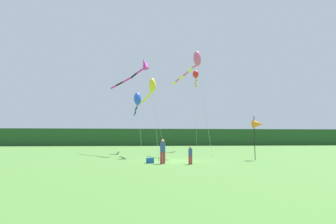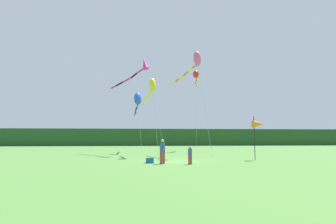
{
  "view_description": "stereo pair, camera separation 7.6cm",
  "coord_description": "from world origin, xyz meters",
  "px_view_note": "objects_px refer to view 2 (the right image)",
  "views": [
    {
      "loc": [
        -2.71,
        -22.05,
        1.86
      ],
      "look_at": [
        0.0,
        6.0,
        4.57
      ],
      "focal_mm": 28.93,
      "sensor_mm": 36.0,
      "label": 1
    },
    {
      "loc": [
        -2.64,
        -22.05,
        1.86
      ],
      "look_at": [
        0.0,
        6.0,
        4.57
      ],
      "focal_mm": 28.93,
      "sensor_mm": 36.0,
      "label": 2
    }
  ],
  "objects_px": {
    "cooler_box": "(150,161)",
    "kite_yellow": "(152,87)",
    "person_adult": "(162,150)",
    "kite_red": "(196,75)",
    "person_child": "(190,154)",
    "banner_flag_pole": "(258,124)",
    "kite_magenta": "(140,68)",
    "kite_rainbow": "(195,62)",
    "kite_blue": "(137,100)"
  },
  "relations": [
    {
      "from": "cooler_box",
      "to": "kite_rainbow",
      "type": "height_order",
      "value": "kite_rainbow"
    },
    {
      "from": "person_adult",
      "to": "banner_flag_pole",
      "type": "xyz_separation_m",
      "value": [
        8.49,
        2.8,
        2.04
      ]
    },
    {
      "from": "kite_red",
      "to": "kite_blue",
      "type": "relative_size",
      "value": 1.35
    },
    {
      "from": "kite_yellow",
      "to": "kite_blue",
      "type": "bearing_deg",
      "value": 102.88
    },
    {
      "from": "person_child",
      "to": "kite_red",
      "type": "bearing_deg",
      "value": 77.31
    },
    {
      "from": "kite_red",
      "to": "kite_magenta",
      "type": "xyz_separation_m",
      "value": [
        -8.26,
        -7.76,
        -1.16
      ]
    },
    {
      "from": "kite_magenta",
      "to": "kite_red",
      "type": "bearing_deg",
      "value": 43.21
    },
    {
      "from": "person_adult",
      "to": "kite_yellow",
      "type": "relative_size",
      "value": 0.22
    },
    {
      "from": "cooler_box",
      "to": "kite_yellow",
      "type": "height_order",
      "value": "kite_yellow"
    },
    {
      "from": "cooler_box",
      "to": "kite_yellow",
      "type": "xyz_separation_m",
      "value": [
        0.34,
        7.1,
        6.88
      ]
    },
    {
      "from": "kite_blue",
      "to": "kite_yellow",
      "type": "bearing_deg",
      "value": -77.12
    },
    {
      "from": "person_adult",
      "to": "kite_rainbow",
      "type": "height_order",
      "value": "kite_rainbow"
    },
    {
      "from": "banner_flag_pole",
      "to": "kite_magenta",
      "type": "bearing_deg",
      "value": 140.0
    },
    {
      "from": "kite_blue",
      "to": "person_child",
      "type": "bearing_deg",
      "value": -75.06
    },
    {
      "from": "cooler_box",
      "to": "kite_blue",
      "type": "distance_m",
      "value": 15.43
    },
    {
      "from": "banner_flag_pole",
      "to": "kite_red",
      "type": "xyz_separation_m",
      "value": [
        -2.09,
        16.45,
        8.13
      ]
    },
    {
      "from": "person_adult",
      "to": "kite_blue",
      "type": "xyz_separation_m",
      "value": [
        -2.13,
        14.54,
        5.66
      ]
    },
    {
      "from": "banner_flag_pole",
      "to": "cooler_box",
      "type": "bearing_deg",
      "value": -166.68
    },
    {
      "from": "banner_flag_pole",
      "to": "kite_magenta",
      "type": "xyz_separation_m",
      "value": [
        -10.35,
        8.69,
        6.97
      ]
    },
    {
      "from": "kite_magenta",
      "to": "kite_yellow",
      "type": "relative_size",
      "value": 1.39
    },
    {
      "from": "person_adult",
      "to": "banner_flag_pole",
      "type": "bearing_deg",
      "value": 18.26
    },
    {
      "from": "kite_red",
      "to": "kite_yellow",
      "type": "relative_size",
      "value": 1.49
    },
    {
      "from": "kite_yellow",
      "to": "kite_rainbow",
      "type": "bearing_deg",
      "value": -4.43
    },
    {
      "from": "person_child",
      "to": "kite_yellow",
      "type": "bearing_deg",
      "value": 106.62
    },
    {
      "from": "kite_red",
      "to": "banner_flag_pole",
      "type": "bearing_deg",
      "value": -82.75
    },
    {
      "from": "cooler_box",
      "to": "kite_red",
      "type": "distance_m",
      "value": 22.85
    },
    {
      "from": "person_child",
      "to": "kite_red",
      "type": "relative_size",
      "value": 0.11
    },
    {
      "from": "person_child",
      "to": "kite_yellow",
      "type": "xyz_separation_m",
      "value": [
        -2.48,
        8.3,
        6.35
      ]
    },
    {
      "from": "kite_red",
      "to": "kite_rainbow",
      "type": "bearing_deg",
      "value": -101.84
    },
    {
      "from": "kite_magenta",
      "to": "person_child",
      "type": "bearing_deg",
      "value": -72.65
    },
    {
      "from": "banner_flag_pole",
      "to": "kite_blue",
      "type": "bearing_deg",
      "value": 132.13
    },
    {
      "from": "kite_magenta",
      "to": "kite_yellow",
      "type": "distance_m",
      "value": 4.98
    },
    {
      "from": "person_child",
      "to": "cooler_box",
      "type": "xyz_separation_m",
      "value": [
        -2.82,
        1.2,
        -0.53
      ]
    },
    {
      "from": "kite_magenta",
      "to": "kite_yellow",
      "type": "bearing_deg",
      "value": -71.09
    },
    {
      "from": "banner_flag_pole",
      "to": "kite_red",
      "type": "relative_size",
      "value": 0.31
    },
    {
      "from": "person_child",
      "to": "cooler_box",
      "type": "height_order",
      "value": "person_child"
    },
    {
      "from": "person_adult",
      "to": "kite_blue",
      "type": "height_order",
      "value": "kite_blue"
    },
    {
      "from": "kite_blue",
      "to": "kite_yellow",
      "type": "distance_m",
      "value": 7.05
    },
    {
      "from": "person_adult",
      "to": "cooler_box",
      "type": "distance_m",
      "value": 1.33
    },
    {
      "from": "person_child",
      "to": "kite_rainbow",
      "type": "xyz_separation_m",
      "value": [
        1.98,
        7.96,
        9.04
      ]
    },
    {
      "from": "banner_flag_pole",
      "to": "kite_blue",
      "type": "relative_size",
      "value": 0.42
    },
    {
      "from": "kite_red",
      "to": "kite_blue",
      "type": "xyz_separation_m",
      "value": [
        -8.52,
        -4.71,
        -4.51
      ]
    },
    {
      "from": "cooler_box",
      "to": "kite_rainbow",
      "type": "relative_size",
      "value": 0.05
    },
    {
      "from": "person_child",
      "to": "kite_magenta",
      "type": "distance_m",
      "value": 15.72
    },
    {
      "from": "person_adult",
      "to": "banner_flag_pole",
      "type": "height_order",
      "value": "banner_flag_pole"
    },
    {
      "from": "person_child",
      "to": "banner_flag_pole",
      "type": "distance_m",
      "value": 7.76
    },
    {
      "from": "kite_red",
      "to": "kite_blue",
      "type": "distance_m",
      "value": 10.73
    },
    {
      "from": "cooler_box",
      "to": "kite_rainbow",
      "type": "bearing_deg",
      "value": 54.61
    },
    {
      "from": "banner_flag_pole",
      "to": "kite_yellow",
      "type": "relative_size",
      "value": 0.47
    },
    {
      "from": "kite_magenta",
      "to": "kite_yellow",
      "type": "height_order",
      "value": "kite_magenta"
    }
  ]
}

